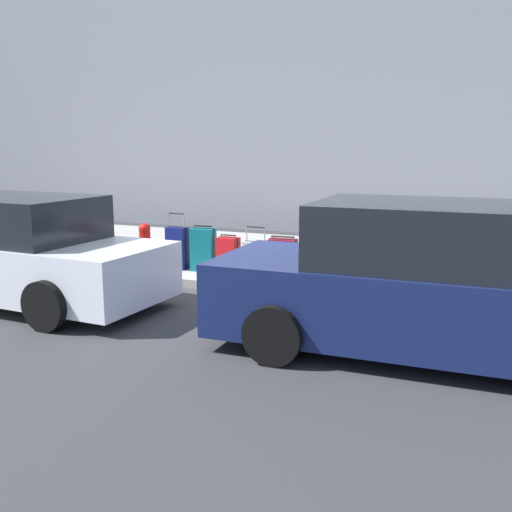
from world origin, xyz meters
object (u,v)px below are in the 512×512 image
object	(u,v)px
suitcase_maroon_5	(283,259)
suitcase_navy_9	(177,248)
suitcase_navy_2	(386,270)
suitcase_teal_8	(203,250)
bollard_post	(109,246)
suitcase_olive_4	(316,264)
suitcase_silver_6	(256,258)
suitcase_red_7	(228,255)
suitcase_teal_1	(423,266)
fire_hydrant	(145,244)
suitcase_black_3	(352,261)
parked_car_white_1	(14,252)
parked_car_navy_0	(430,285)
suitcase_red_0	(461,273)

from	to	relation	value
suitcase_maroon_5	suitcase_navy_9	bearing A→B (deg)	-2.35
suitcase_navy_2	suitcase_teal_8	world-z (taller)	suitcase_teal_8
bollard_post	suitcase_olive_4	bearing A→B (deg)	-178.42
suitcase_navy_2	suitcase_navy_9	bearing A→B (deg)	-0.68
suitcase_silver_6	suitcase_red_7	size ratio (longest dim) A/B	1.23
suitcase_teal_1	bollard_post	distance (m)	5.44
suitcase_olive_4	fire_hydrant	world-z (taller)	fire_hydrant
suitcase_navy_2	suitcase_red_7	size ratio (longest dim) A/B	0.93
suitcase_maroon_5	bollard_post	xyz separation A→B (m)	(3.28, 0.08, 0.02)
suitcase_maroon_5	suitcase_black_3	bearing A→B (deg)	-175.04
suitcase_maroon_5	suitcase_red_7	world-z (taller)	suitcase_maroon_5
parked_car_white_1	fire_hydrant	bearing A→B (deg)	-107.58
parked_car_navy_0	suitcase_olive_4	bearing A→B (deg)	-49.37
suitcase_silver_6	suitcase_teal_8	xyz separation A→B (m)	(0.96, 0.03, 0.09)
suitcase_teal_1	suitcase_navy_9	world-z (taller)	suitcase_navy_9
parked_car_white_1	suitcase_red_7	bearing A→B (deg)	-135.09
suitcase_olive_4	suitcase_maroon_5	size ratio (longest dim) A/B	0.89
suitcase_silver_6	suitcase_navy_9	world-z (taller)	suitcase_navy_9
suitcase_red_7	parked_car_navy_0	size ratio (longest dim) A/B	0.14
suitcase_red_7	fire_hydrant	world-z (taller)	fire_hydrant
suitcase_navy_2	suitcase_navy_9	world-z (taller)	suitcase_navy_9
suitcase_red_0	bollard_post	world-z (taller)	suitcase_red_0
suitcase_teal_8	bollard_post	size ratio (longest dim) A/B	1.15
suitcase_navy_9	parked_car_navy_0	distance (m)	5.02
parked_car_white_1	suitcase_red_0	bearing A→B (deg)	-159.58
parked_car_white_1	parked_car_navy_0	bearing A→B (deg)	180.00
suitcase_teal_1	suitcase_olive_4	distance (m)	1.62
suitcase_teal_8	suitcase_red_0	bearing A→B (deg)	178.61
suitcase_red_7	suitcase_teal_1	bearing A→B (deg)	-179.83
suitcase_maroon_5	suitcase_silver_6	world-z (taller)	suitcase_silver_6
suitcase_teal_1	suitcase_maroon_5	xyz separation A→B (m)	(2.16, 0.11, -0.04)
suitcase_red_0	suitcase_navy_2	size ratio (longest dim) A/B	1.13
suitcase_navy_9	parked_car_white_1	bearing A→B (deg)	59.15
suitcase_silver_6	parked_car_white_1	size ratio (longest dim) A/B	0.17
suitcase_red_0	fire_hydrant	distance (m)	5.31
suitcase_navy_9	bollard_post	world-z (taller)	suitcase_navy_9
suitcase_olive_4	suitcase_maroon_5	xyz separation A→B (m)	(0.54, 0.03, 0.04)
suitcase_teal_8	bollard_post	distance (m)	1.81
suitcase_red_0	suitcase_black_3	xyz separation A→B (m)	(1.60, -0.08, 0.05)
suitcase_olive_4	suitcase_red_7	size ratio (longest dim) A/B	0.96
suitcase_teal_8	fire_hydrant	bearing A→B (deg)	2.04
fire_hydrant	bollard_post	bearing A→B (deg)	12.66
suitcase_black_3	suitcase_teal_8	world-z (taller)	suitcase_black_3
suitcase_maroon_5	bollard_post	world-z (taller)	suitcase_maroon_5
suitcase_red_7	fire_hydrant	distance (m)	1.62
suitcase_silver_6	parked_car_white_1	world-z (taller)	parked_car_white_1
suitcase_olive_4	parked_car_navy_0	xyz separation A→B (m)	(-1.94, 2.26, 0.35)
suitcase_black_3	parked_car_white_1	bearing A→B (deg)	27.67
suitcase_red_7	suitcase_teal_8	xyz separation A→B (m)	(0.48, -0.01, 0.06)
suitcase_black_3	suitcase_olive_4	distance (m)	0.56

